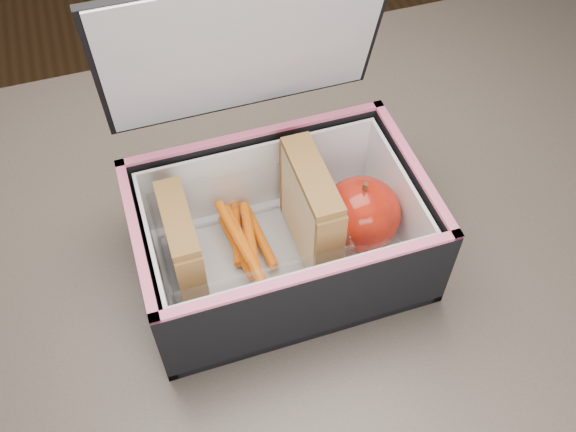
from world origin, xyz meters
The scene contains 8 objects.
kitchen_table centered at (0.00, 0.00, 0.66)m, with size 1.20×0.80×0.75m.
lunch_bag centered at (0.03, 0.02, 0.81)m, with size 0.28×0.23×0.28m.
plastic_tub centered at (0.00, 0.02, 0.80)m, with size 0.17×0.12×0.07m, color white, non-canonical shape.
sandwich_left centered at (-0.07, 0.02, 0.82)m, with size 0.03×0.09×0.10m.
sandwich_right centered at (0.06, 0.02, 0.82)m, with size 0.03×0.10×0.11m.
carrot_sticks centered at (0.00, 0.04, 0.78)m, with size 0.05×0.14×0.03m.
paper_napkin centered at (0.11, 0.02, 0.77)m, with size 0.08×0.08×0.01m, color white.
red_apple centered at (0.11, 0.02, 0.81)m, with size 0.09×0.09×0.08m.
Camera 1 is at (-0.08, -0.34, 1.31)m, focal length 40.00 mm.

